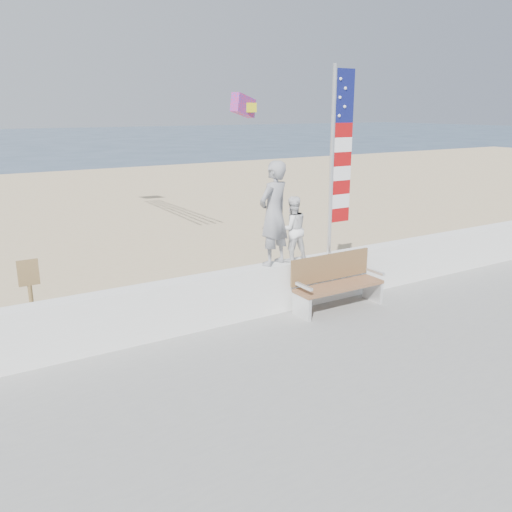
% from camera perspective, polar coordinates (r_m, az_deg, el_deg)
% --- Properties ---
extents(ground, '(220.00, 220.00, 0.00)m').
position_cam_1_polar(ground, '(8.33, 5.42, -12.02)').
color(ground, '#2C4159').
rests_on(ground, ground).
extents(sand, '(90.00, 40.00, 0.08)m').
position_cam_1_polar(sand, '(16.00, -14.22, 1.18)').
color(sand, '#C8AF85').
rests_on(sand, ground).
extents(seawall, '(30.00, 0.35, 0.90)m').
position_cam_1_polar(seawall, '(9.62, -1.64, -4.04)').
color(seawall, white).
rests_on(seawall, boardwalk).
extents(adult, '(0.79, 0.64, 1.86)m').
position_cam_1_polar(adult, '(9.61, 1.88, 4.49)').
color(adult, gray).
rests_on(adult, seawall).
extents(child, '(0.65, 0.54, 1.21)m').
position_cam_1_polar(child, '(9.90, 3.82, 2.84)').
color(child, white).
rests_on(child, seawall).
extents(bench, '(1.80, 0.57, 1.00)m').
position_cam_1_polar(bench, '(10.23, 8.42, -2.66)').
color(bench, '#8C5E3D').
rests_on(bench, boardwalk).
extents(flag, '(0.50, 0.08, 3.50)m').
position_cam_1_polar(flag, '(10.31, 8.57, 10.57)').
color(flag, silver).
rests_on(flag, seawall).
extents(parafoil_kite, '(0.86, 0.61, 0.59)m').
position_cam_1_polar(parafoil_kite, '(13.40, -1.25, 15.53)').
color(parafoil_kite, '#FF1C22').
rests_on(parafoil_kite, ground).
extents(sign, '(0.32, 0.07, 1.46)m').
position_cam_1_polar(sign, '(9.31, -22.62, -3.88)').
color(sign, olive).
rests_on(sign, sand).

